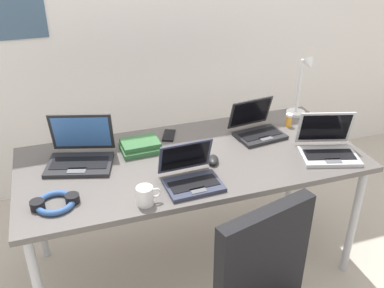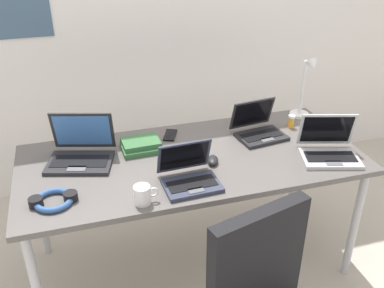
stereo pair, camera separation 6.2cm
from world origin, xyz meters
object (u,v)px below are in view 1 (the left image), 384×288
Objects in this scene: laptop_far_corner at (80,154)px; coffee_mug at (145,196)px; laptop_back_left at (191,176)px; book_stack at (140,146)px; laptop_front_right at (328,147)px; headphones at (55,203)px; pill_bottle at (289,120)px; computer_mouse at (213,160)px; desk_lamp at (302,87)px; laptop_near_mouse at (257,128)px; cell_phone at (169,135)px.

laptop_far_corner is 0.51m from coffee_mug.
laptop_back_left is 2.42× the size of coffee_mug.
laptop_back_left reaches higher than book_stack.
headphones is (-1.40, -0.01, -0.03)m from laptop_front_right.
headphones is at bearing -164.56° from pill_bottle.
laptop_front_right is 1.03m from coffee_mug.
headphones is at bearing -152.30° from computer_mouse.
desk_lamp is at bearing 77.37° from laptop_front_right.
desk_lamp is 5.07× the size of pill_bottle.
headphones is (-1.15, -0.34, -0.03)m from laptop_near_mouse.
laptop_far_corner reaches higher than laptop_front_right.
book_stack is at bearing 38.23° from headphones.
laptop_front_right is 1.65× the size of headphones.
laptop_back_left is at bearing -151.76° from pill_bottle.
laptop_near_mouse is at bearing -2.42° from book_stack.
laptop_front_right reaches higher than book_stack.
desk_lamp is 1.36× the size of laptop_near_mouse.
book_stack is at bearing 4.44° from laptop_far_corner.
laptop_back_left reaches higher than headphones.
laptop_back_left is 0.50m from cell_phone.
laptop_front_right is at bearing 8.60° from computer_mouse.
computer_mouse is at bearing -46.21° from cell_phone.
laptop_back_left is 0.26m from coffee_mug.
laptop_front_right is at bearing -51.71° from laptop_near_mouse.
laptop_far_corner is at bearing -178.21° from pill_bottle.
desk_lamp is 0.87m from cell_phone.
desk_lamp is at bearing 38.69° from pill_bottle.
laptop_far_corner is 0.32m from book_stack.
laptop_near_mouse is 0.63m from laptop_back_left.
pill_bottle is at bearing 26.46° from coffee_mug.
desk_lamp is 1.06m from book_stack.
laptop_far_corner is 2.85× the size of cell_phone.
headphones is (-0.79, -0.12, -0.00)m from computer_mouse.
pill_bottle reaches higher than computer_mouse.
computer_mouse is 1.22× the size of pill_bottle.
laptop_back_left is (-0.78, -0.03, -0.00)m from laptop_front_right.
book_stack is at bearing -179.13° from pill_bottle.
headphones is 0.40m from coffee_mug.
laptop_near_mouse is at bearing 50.33° from computer_mouse.
laptop_far_corner reaches higher than laptop_back_left.
headphones is (-0.15, -0.34, -0.03)m from laptop_far_corner.
laptop_near_mouse reaches higher than coffee_mug.
desk_lamp is 0.82m from computer_mouse.
pill_bottle is 0.91m from book_stack.
laptop_far_corner reaches higher than coffee_mug.
laptop_back_left is 0.22m from computer_mouse.
pill_bottle is at bearing -141.31° from desk_lamp.
computer_mouse reaches higher than cell_phone.
laptop_far_corner is (-1.00, 0.00, 0.01)m from laptop_near_mouse.
desk_lamp is at bearing 6.53° from book_stack.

